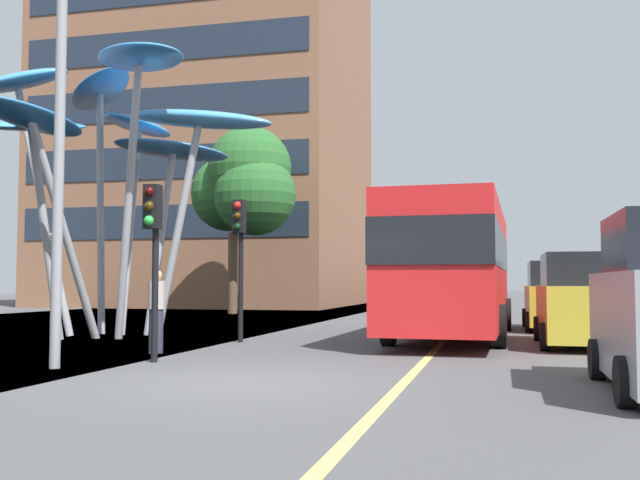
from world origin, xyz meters
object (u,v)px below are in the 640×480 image
object	(u,v)px
red_bus	(454,263)
traffic_light_kerb_far	(240,239)
leaf_sculpture	(112,120)
traffic_light_kerb_near	(153,233)
car_parked_far	(559,298)
pedestrian	(156,311)
car_parked_mid	(580,303)
street_lamp	(82,92)

from	to	relation	value
red_bus	traffic_light_kerb_far	bearing A→B (deg)	-149.75
leaf_sculpture	traffic_light_kerb_near	bearing A→B (deg)	-53.61
traffic_light_kerb_far	car_parked_far	xyz separation A→B (m)	(7.83, 6.64, -1.52)
car_parked_far	red_bus	bearing A→B (deg)	-127.62
traffic_light_kerb_near	car_parked_far	xyz separation A→B (m)	(7.82, 11.19, -1.36)
pedestrian	car_parked_far	bearing A→B (deg)	48.12
red_bus	car_parked_mid	size ratio (longest dim) A/B	2.41
leaf_sculpture	traffic_light_kerb_far	bearing A→B (deg)	-12.22
car_parked_mid	street_lamp	distance (m)	11.49
car_parked_mid	car_parked_far	bearing A→B (deg)	90.28
red_bus	leaf_sculpture	bearing A→B (deg)	-167.26
traffic_light_kerb_near	street_lamp	bearing A→B (deg)	-123.68
car_parked_mid	traffic_light_kerb_far	bearing A→B (deg)	-173.45
red_bus	traffic_light_kerb_far	size ratio (longest dim) A/B	3.15
traffic_light_kerb_far	car_parked_mid	distance (m)	8.06
leaf_sculpture	traffic_light_kerb_far	xyz separation A→B (m)	(3.98, -0.86, -3.31)
red_bus	pedestrian	world-z (taller)	red_bus
red_bus	street_lamp	size ratio (longest dim) A/B	1.49
traffic_light_kerb_near	pedestrian	world-z (taller)	traffic_light_kerb_near
car_parked_mid	car_parked_far	size ratio (longest dim) A/B	1.04
red_bus	car_parked_far	world-z (taller)	red_bus
red_bus	traffic_light_kerb_far	xyz separation A→B (m)	(-4.93, -2.88, 0.54)
pedestrian	street_lamp	bearing A→B (deg)	-90.80
car_parked_mid	pedestrian	world-z (taller)	car_parked_mid
traffic_light_kerb_far	pedestrian	size ratio (longest dim) A/B	2.03
leaf_sculpture	red_bus	bearing A→B (deg)	12.74
leaf_sculpture	traffic_light_kerb_far	size ratio (longest dim) A/B	2.68
traffic_light_kerb_near	car_parked_far	bearing A→B (deg)	55.05
red_bus	car_parked_far	xyz separation A→B (m)	(2.90, 3.76, -0.98)
leaf_sculpture	street_lamp	distance (m)	7.41
street_lamp	pedestrian	xyz separation A→B (m)	(0.04, 2.81, -3.83)
car_parked_mid	red_bus	bearing A→B (deg)	145.99
car_parked_far	leaf_sculpture	bearing A→B (deg)	-153.95
pedestrian	car_parked_mid	bearing A→B (deg)	23.92
red_bus	street_lamp	bearing A→B (deg)	-123.55
car_parked_far	pedestrian	size ratio (longest dim) A/B	2.56
traffic_light_kerb_far	street_lamp	world-z (taller)	street_lamp
leaf_sculpture	car_parked_mid	world-z (taller)	leaf_sculpture
car_parked_mid	street_lamp	xyz separation A→B (m)	(-8.63, -6.62, 3.70)
traffic_light_kerb_near	pedestrian	bearing A→B (deg)	114.09
traffic_light_kerb_far	traffic_light_kerb_near	bearing A→B (deg)	-89.88
traffic_light_kerb_near	street_lamp	xyz separation A→B (m)	(-0.78, -1.16, 2.35)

